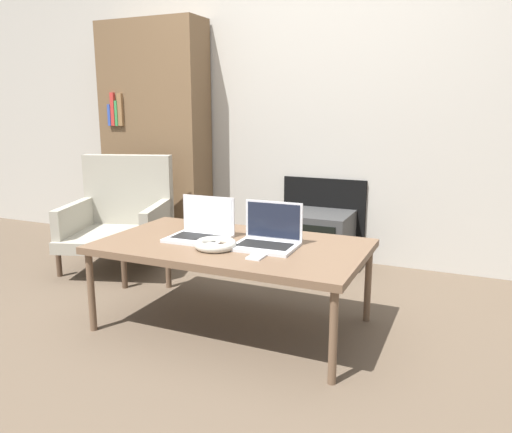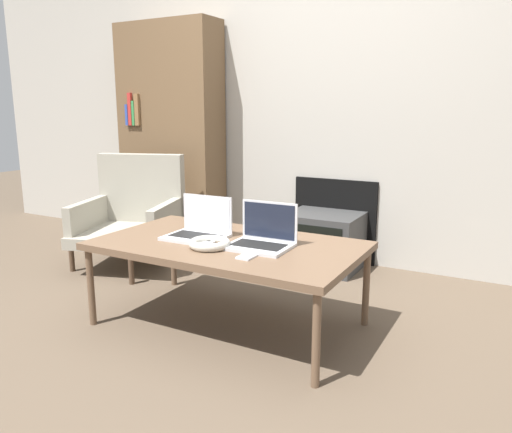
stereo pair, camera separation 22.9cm
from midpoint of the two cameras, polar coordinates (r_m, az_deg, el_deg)
name	(u,v)px [view 1 (the left image)]	position (r m, az deg, el deg)	size (l,w,h in m)	color
ground_plane	(206,348)	(2.49, -8.42, -14.71)	(14.00, 14.00, 0.00)	brown
wall_back	(318,85)	(3.76, 5.31, 14.75)	(7.00, 0.08, 2.60)	#ADA89E
table	(232,249)	(2.56, -5.30, -3.71)	(1.35, 0.77, 0.45)	brown
laptop_left	(202,230)	(2.66, -8.69, -1.57)	(0.31, 0.26, 0.21)	silver
laptop_right	(268,237)	(2.48, -1.27, -2.44)	(0.31, 0.26, 0.21)	silver
headphones	(216,244)	(2.46, -7.32, -3.20)	(0.21, 0.21, 0.04)	beige
phone	(258,256)	(2.31, -2.67, -4.57)	(0.07, 0.12, 0.01)	silver
tv	(314,239)	(3.60, 4.87, -2.65)	(0.51, 0.43, 0.40)	#383838
armchair	(122,214)	(3.73, -16.81, 0.21)	(0.83, 0.83, 0.79)	gray
bookshelf	(155,137)	(4.20, -12.99, 8.86)	(0.88, 0.32, 1.79)	brown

